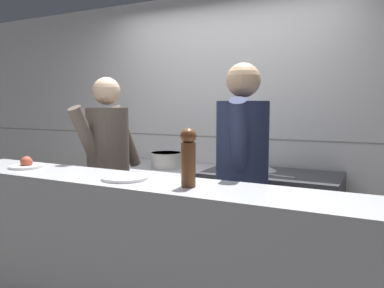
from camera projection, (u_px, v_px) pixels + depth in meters
name	position (u px, v px, depth m)	size (l,w,h in m)	color
wall_back_tiled	(224.00, 122.00, 3.83)	(8.00, 0.06, 2.60)	white
oven_range	(160.00, 208.00, 3.80)	(0.99, 0.71, 0.86)	#38383D
prep_counter	(271.00, 223.00, 3.28)	(1.15, 0.65, 0.89)	#38383D
pass_counter	(128.00, 263.00, 2.29)	(2.83, 0.45, 1.04)	#B7BABF
stock_pot	(166.00, 159.00, 3.66)	(0.31, 0.31, 0.15)	beige
mixing_bowl_steel	(260.00, 166.00, 3.35)	(0.30, 0.30, 0.08)	#B7BABF
chefs_knife	(267.00, 174.00, 3.14)	(0.40, 0.10, 0.02)	#B7BABF
plated_dish_main	(27.00, 165.00, 2.64)	(0.24, 0.24, 0.08)	white
plated_dish_appetiser	(125.00, 178.00, 2.23)	(0.28, 0.28, 0.02)	white
pepper_mill	(188.00, 156.00, 2.00)	(0.09, 0.09, 0.32)	brown
chef_head_cook	(108.00, 169.00, 3.11)	(0.40, 0.75, 1.70)	black
chef_sous	(242.00, 177.00, 2.58)	(0.43, 0.77, 1.76)	black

